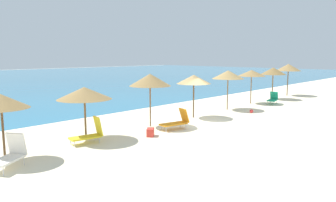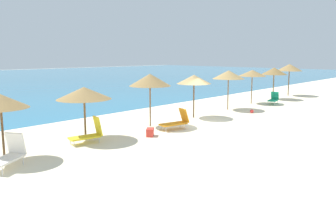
{
  "view_description": "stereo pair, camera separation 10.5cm",
  "coord_description": "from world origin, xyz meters",
  "px_view_note": "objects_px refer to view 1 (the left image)",
  "views": [
    {
      "loc": [
        -13.99,
        -10.48,
        3.79
      ],
      "look_at": [
        -1.14,
        1.55,
        1.28
      ],
      "focal_mm": 34.18,
      "sensor_mm": 36.0,
      "label": 1
    },
    {
      "loc": [
        -13.92,
        -10.56,
        3.79
      ],
      "look_at": [
        -1.14,
        1.55,
        1.28
      ],
      "focal_mm": 34.18,
      "sensor_mm": 36.0,
      "label": 2
    }
  ],
  "objects_px": {
    "lounge_chair_2": "(273,99)",
    "lounge_chair_3": "(177,121)",
    "beach_umbrella_8": "(273,71)",
    "beach_umbrella_7": "(252,73)",
    "beach_umbrella_5": "(194,79)",
    "beach_umbrella_9": "(288,68)",
    "lounge_chair_0": "(90,133)",
    "beach_umbrella_3": "(84,93)",
    "beach_umbrella_4": "(150,80)",
    "beach_umbrella_6": "(228,75)",
    "beach_umbrella_2": "(1,101)",
    "lounge_chair_1": "(10,154)",
    "beach_ball": "(251,111)",
    "cooler_box": "(150,132)"
  },
  "relations": [
    {
      "from": "beach_umbrella_5",
      "to": "beach_umbrella_7",
      "type": "bearing_deg",
      "value": 2.44
    },
    {
      "from": "beach_umbrella_2",
      "to": "lounge_chair_1",
      "type": "xyz_separation_m",
      "value": [
        -0.14,
        -0.89,
        -1.7
      ]
    },
    {
      "from": "lounge_chair_0",
      "to": "lounge_chair_1",
      "type": "relative_size",
      "value": 1.02
    },
    {
      "from": "beach_umbrella_3",
      "to": "beach_umbrella_7",
      "type": "height_order",
      "value": "beach_umbrella_7"
    },
    {
      "from": "lounge_chair_2",
      "to": "lounge_chair_3",
      "type": "bearing_deg",
      "value": 78.91
    },
    {
      "from": "beach_umbrella_9",
      "to": "lounge_chair_0",
      "type": "relative_size",
      "value": 2.04
    },
    {
      "from": "lounge_chair_2",
      "to": "cooler_box",
      "type": "distance_m",
      "value": 13.75
    },
    {
      "from": "beach_umbrella_5",
      "to": "beach_umbrella_9",
      "type": "height_order",
      "value": "beach_umbrella_9"
    },
    {
      "from": "beach_umbrella_2",
      "to": "beach_umbrella_3",
      "type": "xyz_separation_m",
      "value": [
        3.63,
        0.39,
        -0.05
      ]
    },
    {
      "from": "beach_umbrella_9",
      "to": "beach_ball",
      "type": "bearing_deg",
      "value": -168.71
    },
    {
      "from": "beach_umbrella_4",
      "to": "beach_ball",
      "type": "relative_size",
      "value": 11.74
    },
    {
      "from": "beach_umbrella_3",
      "to": "beach_umbrella_6",
      "type": "xyz_separation_m",
      "value": [
        11.4,
        -0.16,
        0.34
      ]
    },
    {
      "from": "beach_umbrella_7",
      "to": "beach_umbrella_6",
      "type": "bearing_deg",
      "value": -176.24
    },
    {
      "from": "lounge_chair_1",
      "to": "lounge_chair_2",
      "type": "bearing_deg",
      "value": -121.63
    },
    {
      "from": "lounge_chair_2",
      "to": "cooler_box",
      "type": "xyz_separation_m",
      "value": [
        -13.74,
        -0.34,
        -0.21
      ]
    },
    {
      "from": "beach_umbrella_2",
      "to": "beach_ball",
      "type": "bearing_deg",
      "value": -6.45
    },
    {
      "from": "beach_umbrella_7",
      "to": "cooler_box",
      "type": "xyz_separation_m",
      "value": [
        -12.7,
        -1.71,
        -2.23
      ]
    },
    {
      "from": "beach_umbrella_9",
      "to": "beach_umbrella_6",
      "type": "bearing_deg",
      "value": -178.68
    },
    {
      "from": "beach_umbrella_6",
      "to": "lounge_chair_2",
      "type": "distance_m",
      "value": 5.37
    },
    {
      "from": "beach_umbrella_2",
      "to": "lounge_chair_2",
      "type": "xyz_separation_m",
      "value": [
        19.86,
        -0.89,
        -1.79
      ]
    },
    {
      "from": "beach_umbrella_4",
      "to": "beach_ball",
      "type": "distance_m",
      "value": 8.02
    },
    {
      "from": "lounge_chair_2",
      "to": "lounge_chair_3",
      "type": "relative_size",
      "value": 0.87
    },
    {
      "from": "beach_umbrella_6",
      "to": "beach_umbrella_8",
      "type": "distance_m",
      "value": 7.4
    },
    {
      "from": "beach_umbrella_7",
      "to": "cooler_box",
      "type": "distance_m",
      "value": 13.01
    },
    {
      "from": "beach_umbrella_2",
      "to": "beach_umbrella_6",
      "type": "xyz_separation_m",
      "value": [
        15.03,
        0.23,
        0.29
      ]
    },
    {
      "from": "lounge_chair_0",
      "to": "lounge_chair_3",
      "type": "height_order",
      "value": "lounge_chair_0"
    },
    {
      "from": "lounge_chair_1",
      "to": "cooler_box",
      "type": "bearing_deg",
      "value": -124.74
    },
    {
      "from": "lounge_chair_2",
      "to": "beach_umbrella_7",
      "type": "bearing_deg",
      "value": 24.79
    },
    {
      "from": "beach_umbrella_3",
      "to": "beach_umbrella_4",
      "type": "height_order",
      "value": "beach_umbrella_4"
    },
    {
      "from": "beach_umbrella_9",
      "to": "lounge_chair_1",
      "type": "distance_m",
      "value": 26.13
    },
    {
      "from": "beach_umbrella_2",
      "to": "lounge_chair_0",
      "type": "bearing_deg",
      "value": -2.83
    },
    {
      "from": "beach_umbrella_5",
      "to": "lounge_chair_0",
      "type": "distance_m",
      "value": 7.88
    },
    {
      "from": "beach_umbrella_4",
      "to": "lounge_chair_3",
      "type": "relative_size",
      "value": 1.72
    },
    {
      "from": "beach_umbrella_7",
      "to": "beach_umbrella_9",
      "type": "relative_size",
      "value": 0.89
    },
    {
      "from": "beach_umbrella_3",
      "to": "lounge_chair_0",
      "type": "bearing_deg",
      "value": -105.54
    },
    {
      "from": "beach_umbrella_5",
      "to": "beach_umbrella_8",
      "type": "height_order",
      "value": "beach_umbrella_8"
    },
    {
      "from": "beach_umbrella_8",
      "to": "lounge_chair_1",
      "type": "relative_size",
      "value": 1.91
    },
    {
      "from": "beach_umbrella_3",
      "to": "cooler_box",
      "type": "bearing_deg",
      "value": -33.15
    },
    {
      "from": "beach_umbrella_8",
      "to": "lounge_chair_2",
      "type": "bearing_deg",
      "value": -153.73
    },
    {
      "from": "beach_umbrella_5",
      "to": "beach_umbrella_8",
      "type": "xyz_separation_m",
      "value": [
        11.32,
        0.23,
        0.1
      ]
    },
    {
      "from": "beach_umbrella_2",
      "to": "beach_umbrella_9",
      "type": "xyz_separation_m",
      "value": [
        25.86,
        0.48,
        0.49
      ]
    },
    {
      "from": "beach_umbrella_2",
      "to": "beach_umbrella_7",
      "type": "distance_m",
      "value": 18.82
    },
    {
      "from": "beach_umbrella_3",
      "to": "lounge_chair_1",
      "type": "relative_size",
      "value": 1.67
    },
    {
      "from": "beach_umbrella_8",
      "to": "beach_ball",
      "type": "distance_m",
      "value": 8.08
    },
    {
      "from": "cooler_box",
      "to": "beach_umbrella_9",
      "type": "bearing_deg",
      "value": 4.95
    },
    {
      "from": "lounge_chair_0",
      "to": "lounge_chair_1",
      "type": "height_order",
      "value": "lounge_chair_1"
    },
    {
      "from": "beach_umbrella_5",
      "to": "beach_umbrella_7",
      "type": "relative_size",
      "value": 0.99
    },
    {
      "from": "lounge_chair_1",
      "to": "lounge_chair_0",
      "type": "bearing_deg",
      "value": -110.39
    },
    {
      "from": "beach_umbrella_3",
      "to": "beach_umbrella_4",
      "type": "distance_m",
      "value": 3.97
    },
    {
      "from": "beach_umbrella_4",
      "to": "cooler_box",
      "type": "relative_size",
      "value": 5.25
    }
  ]
}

